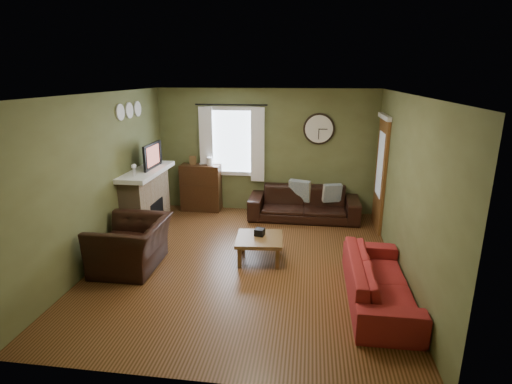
# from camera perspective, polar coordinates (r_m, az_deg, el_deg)

# --- Properties ---
(floor) EXTENTS (4.60, 5.20, 0.00)m
(floor) POSITION_cam_1_polar(r_m,az_deg,el_deg) (6.44, -1.38, -9.98)
(floor) COLOR #573419
(floor) RESTS_ON ground
(ceiling) EXTENTS (4.60, 5.20, 0.00)m
(ceiling) POSITION_cam_1_polar(r_m,az_deg,el_deg) (5.77, -1.57, 13.82)
(ceiling) COLOR white
(ceiling) RESTS_ON ground
(wall_left) EXTENTS (0.00, 5.20, 2.60)m
(wall_left) POSITION_cam_1_polar(r_m,az_deg,el_deg) (6.73, -21.21, 1.87)
(wall_left) COLOR #5B6236
(wall_left) RESTS_ON ground
(wall_right) EXTENTS (0.00, 5.20, 2.60)m
(wall_right) POSITION_cam_1_polar(r_m,az_deg,el_deg) (6.06, 20.54, 0.41)
(wall_right) COLOR #5B6236
(wall_right) RESTS_ON ground
(wall_back) EXTENTS (4.60, 0.00, 2.60)m
(wall_back) POSITION_cam_1_polar(r_m,az_deg,el_deg) (8.49, 1.35, 5.82)
(wall_back) COLOR #5B6236
(wall_back) RESTS_ON ground
(wall_front) EXTENTS (4.60, 0.00, 2.60)m
(wall_front) POSITION_cam_1_polar(r_m,az_deg,el_deg) (3.59, -8.20, -9.60)
(wall_front) COLOR #5B6236
(wall_front) RESTS_ON ground
(fireplace) EXTENTS (0.40, 1.40, 1.10)m
(fireplace) POSITION_cam_1_polar(r_m,az_deg,el_deg) (7.83, -15.40, -1.35)
(fireplace) COLOR tan
(fireplace) RESTS_ON floor
(firebox) EXTENTS (0.04, 0.60, 0.55)m
(firebox) POSITION_cam_1_polar(r_m,az_deg,el_deg) (7.84, -13.98, -3.16)
(firebox) COLOR black
(firebox) RESTS_ON fireplace
(mantel) EXTENTS (0.58, 1.60, 0.08)m
(mantel) POSITION_cam_1_polar(r_m,az_deg,el_deg) (7.67, -15.52, 2.84)
(mantel) COLOR white
(mantel) RESTS_ON fireplace
(tv) EXTENTS (0.08, 0.60, 0.35)m
(tv) POSITION_cam_1_polar(r_m,az_deg,el_deg) (7.75, -15.08, 4.64)
(tv) COLOR black
(tv) RESTS_ON mantel
(tv_screen) EXTENTS (0.02, 0.62, 0.36)m
(tv_screen) POSITION_cam_1_polar(r_m,az_deg,el_deg) (7.71, -14.56, 5.04)
(tv_screen) COLOR #994C3F
(tv_screen) RESTS_ON mantel
(medallion_left) EXTENTS (0.28, 0.28, 0.03)m
(medallion_left) POSITION_cam_1_polar(r_m,az_deg,el_deg) (7.27, -18.83, 10.74)
(medallion_left) COLOR white
(medallion_left) RESTS_ON wall_left
(medallion_mid) EXTENTS (0.28, 0.28, 0.03)m
(medallion_mid) POSITION_cam_1_polar(r_m,az_deg,el_deg) (7.58, -17.66, 11.05)
(medallion_mid) COLOR white
(medallion_mid) RESTS_ON wall_left
(medallion_right) EXTENTS (0.28, 0.28, 0.03)m
(medallion_right) POSITION_cam_1_polar(r_m,az_deg,el_deg) (7.90, -16.58, 11.32)
(medallion_right) COLOR white
(medallion_right) RESTS_ON wall_left
(window_pane) EXTENTS (1.00, 0.02, 1.30)m
(window_pane) POSITION_cam_1_polar(r_m,az_deg,el_deg) (8.54, -3.37, 7.22)
(window_pane) COLOR silver
(window_pane) RESTS_ON wall_back
(curtain_rod) EXTENTS (0.03, 0.03, 1.50)m
(curtain_rod) POSITION_cam_1_polar(r_m,az_deg,el_deg) (8.35, -3.59, 12.33)
(curtain_rod) COLOR black
(curtain_rod) RESTS_ON wall_back
(curtain_left) EXTENTS (0.28, 0.04, 1.55)m
(curtain_left) POSITION_cam_1_polar(r_m,az_deg,el_deg) (8.57, -7.13, 6.82)
(curtain_left) COLOR white
(curtain_left) RESTS_ON wall_back
(curtain_right) EXTENTS (0.28, 0.04, 1.55)m
(curtain_right) POSITION_cam_1_polar(r_m,az_deg,el_deg) (8.36, 0.23, 6.71)
(curtain_right) COLOR white
(curtain_right) RESTS_ON wall_back
(wall_clock) EXTENTS (0.64, 0.06, 0.64)m
(wall_clock) POSITION_cam_1_polar(r_m,az_deg,el_deg) (8.31, 8.98, 8.89)
(wall_clock) COLOR white
(wall_clock) RESTS_ON wall_back
(door) EXTENTS (0.05, 0.90, 2.10)m
(door) POSITION_cam_1_polar(r_m,az_deg,el_deg) (7.87, 17.36, 2.36)
(door) COLOR brown
(door) RESTS_ON floor
(bookshelf) EXTENTS (0.85, 0.36, 1.01)m
(bookshelf) POSITION_cam_1_polar(r_m,az_deg,el_deg) (8.74, -7.85, 0.62)
(bookshelf) COLOR #341D0E
(bookshelf) RESTS_ON floor
(book) EXTENTS (0.19, 0.24, 0.02)m
(book) POSITION_cam_1_polar(r_m,az_deg,el_deg) (8.75, -8.03, 3.71)
(book) COLOR brown
(book) RESTS_ON bookshelf
(sofa_brown) EXTENTS (2.22, 0.87, 0.65)m
(sofa_brown) POSITION_cam_1_polar(r_m,az_deg,el_deg) (8.24, 6.82, -1.63)
(sofa_brown) COLOR black
(sofa_brown) RESTS_ON floor
(pillow_left) EXTENTS (0.46, 0.27, 0.44)m
(pillow_left) POSITION_cam_1_polar(r_m,az_deg,el_deg) (8.32, 6.29, 0.20)
(pillow_left) COLOR gray
(pillow_left) RESTS_ON sofa_brown
(pillow_right) EXTENTS (0.39, 0.21, 0.37)m
(pillow_right) POSITION_cam_1_polar(r_m,az_deg,el_deg) (8.26, 10.82, -0.13)
(pillow_right) COLOR gray
(pillow_right) RESTS_ON sofa_brown
(sofa_red) EXTENTS (0.78, 1.99, 0.58)m
(sofa_red) POSITION_cam_1_polar(r_m,az_deg,el_deg) (5.55, 17.18, -12.00)
(sofa_red) COLOR maroon
(sofa_red) RESTS_ON floor
(armchair) EXTENTS (1.02, 1.16, 0.75)m
(armchair) POSITION_cam_1_polar(r_m,az_deg,el_deg) (6.42, -17.36, -7.19)
(armchair) COLOR black
(armchair) RESTS_ON floor
(coffee_table) EXTENTS (0.78, 0.78, 0.39)m
(coffee_table) POSITION_cam_1_polar(r_m,az_deg,el_deg) (6.43, 0.48, -8.09)
(coffee_table) COLOR brown
(coffee_table) RESTS_ON floor
(tissue_box) EXTENTS (0.17, 0.17, 0.11)m
(tissue_box) POSITION_cam_1_polar(r_m,az_deg,el_deg) (6.43, 0.53, -6.10)
(tissue_box) COLOR black
(tissue_box) RESTS_ON coffee_table
(wine_glass_a) EXTENTS (0.07, 0.07, 0.21)m
(wine_glass_a) POSITION_cam_1_polar(r_m,az_deg,el_deg) (7.15, -17.12, 2.94)
(wine_glass_a) COLOR white
(wine_glass_a) RESTS_ON mantel
(wine_glass_b) EXTENTS (0.07, 0.07, 0.21)m
(wine_glass_b) POSITION_cam_1_polar(r_m,az_deg,el_deg) (7.20, -16.94, 3.03)
(wine_glass_b) COLOR white
(wine_glass_b) RESTS_ON mantel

